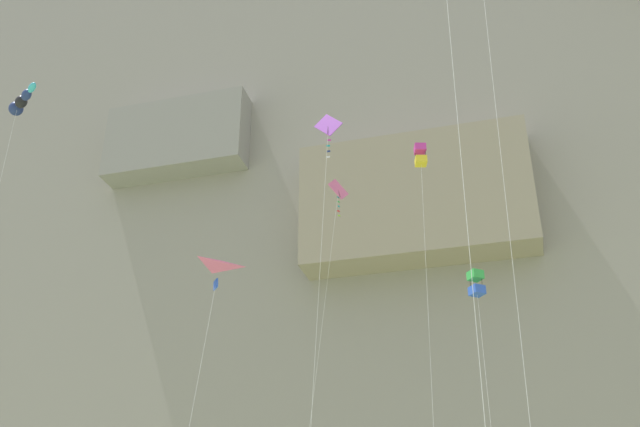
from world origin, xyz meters
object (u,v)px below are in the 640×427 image
object	(u,v)px
kite_windsock_upper_right	(20,104)
kite_delta_near_cliff	(211,289)
kite_box_high_right	(421,158)
kite_box_mid_left	(476,285)
kite_diamond_far_right	(327,148)
kite_diamond_low_center	(335,221)

from	to	relation	value
kite_windsock_upper_right	kite_delta_near_cliff	bearing A→B (deg)	34.21
kite_box_high_right	kite_box_mid_left	size ratio (longest dim) A/B	1.34
kite_delta_near_cliff	kite_diamond_far_right	size ratio (longest dim) A/B	0.65
kite_windsock_upper_right	kite_box_high_right	bearing A→B (deg)	27.04
kite_delta_near_cliff	kite_diamond_far_right	world-z (taller)	kite_diamond_far_right
kite_box_high_right	kite_windsock_upper_right	xyz separation A→B (m)	(-18.03, -9.20, 0.50)
kite_diamond_low_center	kite_diamond_far_right	size ratio (longest dim) A/B	0.98
kite_delta_near_cliff	kite_windsock_upper_right	bearing A→B (deg)	-145.79
kite_diamond_low_center	kite_box_mid_left	world-z (taller)	kite_diamond_low_center
kite_delta_near_cliff	kite_windsock_upper_right	distance (m)	12.95
kite_delta_near_cliff	kite_windsock_upper_right	world-z (taller)	kite_windsock_upper_right
kite_diamond_low_center	kite_diamond_far_right	xyz separation A→B (m)	(1.10, -5.82, 1.05)
kite_diamond_far_right	kite_box_mid_left	size ratio (longest dim) A/B	1.40
kite_diamond_low_center	kite_box_mid_left	distance (m)	9.05
kite_delta_near_cliff	kite_windsock_upper_right	xyz separation A→B (m)	(-8.19, -5.57, 8.34)
kite_windsock_upper_right	kite_diamond_far_right	bearing A→B (deg)	24.61
kite_delta_near_cliff	kite_box_high_right	distance (m)	13.10
kite_box_high_right	kite_box_mid_left	world-z (taller)	kite_box_high_right
kite_diamond_low_center	kite_box_high_right	size ratio (longest dim) A/B	1.02
kite_delta_near_cliff	kite_windsock_upper_right	size ratio (longest dim) A/B	0.67
kite_windsock_upper_right	kite_box_mid_left	size ratio (longest dim) A/B	1.35
kite_box_high_right	kite_windsock_upper_right	size ratio (longest dim) A/B	0.99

